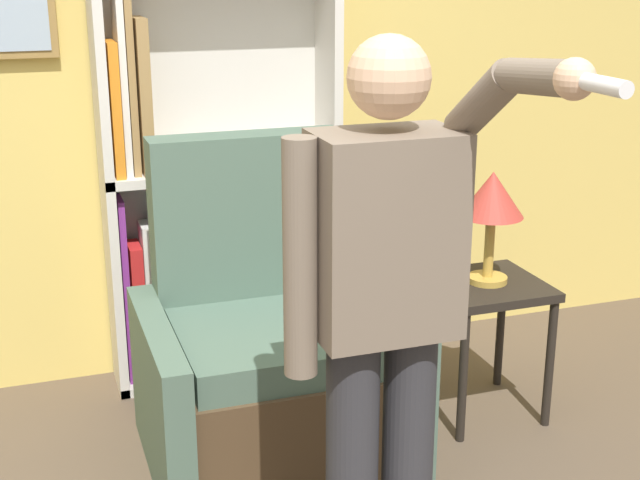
% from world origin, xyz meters
% --- Properties ---
extents(wall_back, '(8.00, 0.11, 2.80)m').
position_xyz_m(wall_back, '(-0.01, 2.03, 1.40)').
color(wall_back, '#E0C160').
rests_on(wall_back, ground_plane).
extents(bookcase, '(1.03, 0.28, 1.91)m').
position_xyz_m(bookcase, '(0.12, 1.87, 0.91)').
color(bookcase, silver).
rests_on(bookcase, ground_plane).
extents(armchair, '(0.96, 0.84, 1.20)m').
position_xyz_m(armchair, '(0.23, 1.12, 0.38)').
color(armchair, '#4C3823').
rests_on(armchair, ground_plane).
extents(person_standing, '(0.53, 0.78, 1.67)m').
position_xyz_m(person_standing, '(0.30, 0.18, 0.95)').
color(person_standing, '#2D2D33').
rests_on(person_standing, ground_plane).
extents(side_table, '(0.45, 0.45, 0.58)m').
position_xyz_m(side_table, '(1.16, 1.12, 0.48)').
color(side_table, black).
rests_on(side_table, ground_plane).
extents(table_lamp, '(0.26, 0.26, 0.46)m').
position_xyz_m(table_lamp, '(1.16, 1.12, 0.93)').
color(table_lamp, gold).
rests_on(table_lamp, side_table).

